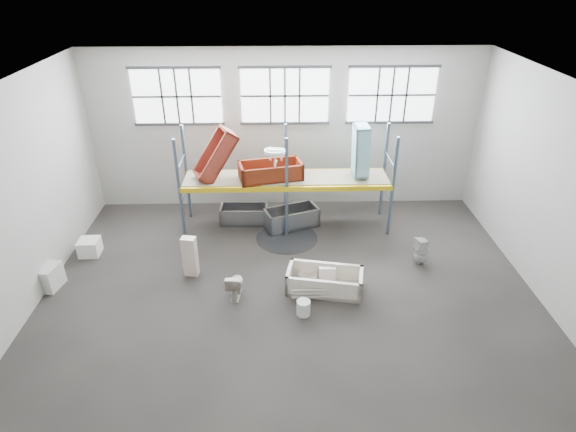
{
  "coord_description": "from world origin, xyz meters",
  "views": [
    {
      "loc": [
        -0.29,
        -9.17,
        7.28
      ],
      "look_at": [
        0.0,
        1.5,
        1.4
      ],
      "focal_mm": 29.65,
      "sensor_mm": 36.0,
      "label": 1
    }
  ],
  "objects_px": {
    "toilet_beige": "(235,284)",
    "blue_tub_upright": "(361,151)",
    "steel_tub_left": "(244,214)",
    "rust_tub_flat": "(271,171)",
    "carton_near": "(45,276)",
    "bathtub_beige": "(324,281)",
    "steel_tub_right": "(291,217)",
    "cistern_tall": "(190,256)",
    "bucket": "(303,308)",
    "toilet_white": "(421,251)"
  },
  "relations": [
    {
      "from": "steel_tub_left",
      "to": "blue_tub_upright",
      "type": "bearing_deg",
      "value": -3.84
    },
    {
      "from": "bathtub_beige",
      "to": "toilet_white",
      "type": "xyz_separation_m",
      "value": [
        2.66,
        1.07,
        0.12
      ]
    },
    {
      "from": "blue_tub_upright",
      "to": "rust_tub_flat",
      "type": "bearing_deg",
      "value": -178.85
    },
    {
      "from": "toilet_white",
      "to": "bucket",
      "type": "height_order",
      "value": "toilet_white"
    },
    {
      "from": "bathtub_beige",
      "to": "toilet_white",
      "type": "relative_size",
      "value": 2.33
    },
    {
      "from": "toilet_beige",
      "to": "blue_tub_upright",
      "type": "xyz_separation_m",
      "value": [
        3.43,
        3.43,
        2.06
      ]
    },
    {
      "from": "bathtub_beige",
      "to": "blue_tub_upright",
      "type": "relative_size",
      "value": 1.25
    },
    {
      "from": "rust_tub_flat",
      "to": "blue_tub_upright",
      "type": "distance_m",
      "value": 2.64
    },
    {
      "from": "bathtub_beige",
      "to": "steel_tub_left",
      "type": "bearing_deg",
      "value": 132.92
    },
    {
      "from": "toilet_white",
      "to": "steel_tub_right",
      "type": "distance_m",
      "value": 3.97
    },
    {
      "from": "bucket",
      "to": "rust_tub_flat",
      "type": "bearing_deg",
      "value": 100.26
    },
    {
      "from": "toilet_beige",
      "to": "blue_tub_upright",
      "type": "bearing_deg",
      "value": -128.19
    },
    {
      "from": "carton_near",
      "to": "blue_tub_upright",
      "type": "bearing_deg",
      "value": 19.74
    },
    {
      "from": "rust_tub_flat",
      "to": "carton_near",
      "type": "bearing_deg",
      "value": -152.79
    },
    {
      "from": "blue_tub_upright",
      "to": "cistern_tall",
      "type": "bearing_deg",
      "value": -151.53
    },
    {
      "from": "steel_tub_right",
      "to": "blue_tub_upright",
      "type": "bearing_deg",
      "value": 1.89
    },
    {
      "from": "toilet_beige",
      "to": "bucket",
      "type": "relative_size",
      "value": 1.83
    },
    {
      "from": "blue_tub_upright",
      "to": "carton_near",
      "type": "bearing_deg",
      "value": -160.26
    },
    {
      "from": "bathtub_beige",
      "to": "steel_tub_right",
      "type": "height_order",
      "value": "steel_tub_right"
    },
    {
      "from": "bathtub_beige",
      "to": "steel_tub_right",
      "type": "xyz_separation_m",
      "value": [
        -0.71,
        3.18,
        0.02
      ]
    },
    {
      "from": "bathtub_beige",
      "to": "blue_tub_upright",
      "type": "xyz_separation_m",
      "value": [
        1.26,
        3.24,
        2.13
      ]
    },
    {
      "from": "toilet_white",
      "to": "blue_tub_upright",
      "type": "relative_size",
      "value": 0.53
    },
    {
      "from": "cistern_tall",
      "to": "rust_tub_flat",
      "type": "height_order",
      "value": "rust_tub_flat"
    },
    {
      "from": "cistern_tall",
      "to": "rust_tub_flat",
      "type": "distance_m",
      "value": 3.45
    },
    {
      "from": "toilet_beige",
      "to": "blue_tub_upright",
      "type": "relative_size",
      "value": 0.46
    },
    {
      "from": "toilet_beige",
      "to": "blue_tub_upright",
      "type": "distance_m",
      "value": 5.27
    },
    {
      "from": "toilet_white",
      "to": "bucket",
      "type": "relative_size",
      "value": 2.13
    },
    {
      "from": "bathtub_beige",
      "to": "toilet_beige",
      "type": "xyz_separation_m",
      "value": [
        -2.17,
        -0.18,
        0.07
      ]
    },
    {
      "from": "rust_tub_flat",
      "to": "steel_tub_right",
      "type": "bearing_deg",
      "value": -1.25
    },
    {
      "from": "toilet_beige",
      "to": "bucket",
      "type": "bearing_deg",
      "value": 162.38
    },
    {
      "from": "bathtub_beige",
      "to": "rust_tub_flat",
      "type": "xyz_separation_m",
      "value": [
        -1.31,
        3.19,
        1.55
      ]
    },
    {
      "from": "blue_tub_upright",
      "to": "carton_near",
      "type": "height_order",
      "value": "blue_tub_upright"
    },
    {
      "from": "rust_tub_flat",
      "to": "bucket",
      "type": "distance_m",
      "value": 4.48
    },
    {
      "from": "toilet_white",
      "to": "toilet_beige",
      "type": "bearing_deg",
      "value": -96.9
    },
    {
      "from": "toilet_beige",
      "to": "steel_tub_left",
      "type": "distance_m",
      "value": 3.66
    },
    {
      "from": "steel_tub_right",
      "to": "rust_tub_flat",
      "type": "bearing_deg",
      "value": 178.75
    },
    {
      "from": "bathtub_beige",
      "to": "bucket",
      "type": "distance_m",
      "value": 1.08
    },
    {
      "from": "bathtub_beige",
      "to": "blue_tub_upright",
      "type": "height_order",
      "value": "blue_tub_upright"
    },
    {
      "from": "carton_near",
      "to": "steel_tub_left",
      "type": "bearing_deg",
      "value": 33.59
    },
    {
      "from": "toilet_beige",
      "to": "carton_near",
      "type": "relative_size",
      "value": 0.94
    },
    {
      "from": "steel_tub_left",
      "to": "cistern_tall",
      "type": "bearing_deg",
      "value": -113.91
    },
    {
      "from": "cistern_tall",
      "to": "steel_tub_right",
      "type": "height_order",
      "value": "cistern_tall"
    },
    {
      "from": "cistern_tall",
      "to": "steel_tub_left",
      "type": "relative_size",
      "value": 0.76
    },
    {
      "from": "toilet_beige",
      "to": "steel_tub_left",
      "type": "xyz_separation_m",
      "value": [
        0.02,
        3.66,
        -0.07
      ]
    },
    {
      "from": "bathtub_beige",
      "to": "cistern_tall",
      "type": "distance_m",
      "value": 3.46
    },
    {
      "from": "toilet_beige",
      "to": "rust_tub_flat",
      "type": "height_order",
      "value": "rust_tub_flat"
    },
    {
      "from": "bathtub_beige",
      "to": "carton_near",
      "type": "height_order",
      "value": "carton_near"
    },
    {
      "from": "bucket",
      "to": "carton_near",
      "type": "xyz_separation_m",
      "value": [
        -6.35,
        1.22,
        0.12
      ]
    },
    {
      "from": "steel_tub_right",
      "to": "rust_tub_flat",
      "type": "distance_m",
      "value": 1.64
    },
    {
      "from": "blue_tub_upright",
      "to": "carton_near",
      "type": "xyz_separation_m",
      "value": [
        -8.18,
        -2.93,
        -2.09
      ]
    }
  ]
}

